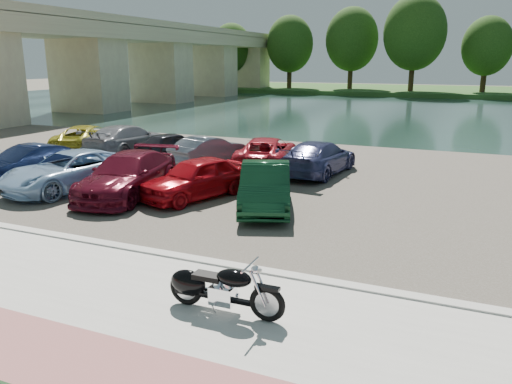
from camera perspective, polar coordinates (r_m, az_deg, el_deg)
ground at (r=9.95m, az=-8.45°, el=-12.95°), size 200.00×200.00×0.00m
promenade at (r=9.20m, az=-11.80°, el=-15.23°), size 60.00×6.00×0.10m
pink_path at (r=8.19m, az=-18.12°, el=-19.37°), size 60.00×2.00×0.01m
kerb at (r=11.50m, az=-3.24°, el=-8.47°), size 60.00×0.30×0.14m
parking_lot at (r=19.59m, az=8.45°, el=1.08°), size 60.00×18.00×0.04m
river at (r=47.91m, az=17.47°, el=8.59°), size 120.00×40.00×0.00m
far_bank at (r=79.71m, az=19.97°, el=10.81°), size 120.00×24.00×0.60m
bridge at (r=58.49m, az=-11.40°, el=15.39°), size 7.00×56.00×8.55m
far_trees at (r=73.30m, az=23.68°, el=15.84°), size 70.25×10.68×12.52m
motorcycle at (r=9.38m, az=-4.75°, el=-10.82°), size 2.33×0.75×1.05m
car_1 at (r=21.33m, az=-24.61°, el=2.96°), size 2.15×4.38×1.38m
car_2 at (r=19.34m, az=-20.51°, el=2.29°), size 3.39×5.40×1.39m
car_3 at (r=17.79m, az=-14.43°, el=1.88°), size 2.83×5.34×1.47m
car_4 at (r=17.12m, az=-6.86°, el=1.62°), size 2.95×4.42×1.40m
car_5 at (r=15.77m, az=1.07°, el=0.65°), size 2.95×4.60×1.43m
car_6 at (r=27.52m, az=-18.68°, el=5.88°), size 3.64×5.32×1.35m
car_7 at (r=26.00m, az=-14.49°, el=5.84°), size 2.25×5.15×1.47m
car_8 at (r=24.51m, az=-9.55°, el=5.34°), size 2.66×4.00×1.27m
car_9 at (r=22.75m, az=-5.47°, el=4.78°), size 2.34×4.12×1.28m
car_10 at (r=21.97m, az=1.19°, el=4.57°), size 3.19×5.19×1.34m
car_11 at (r=20.81m, az=7.18°, el=3.93°), size 2.44×4.95×1.38m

